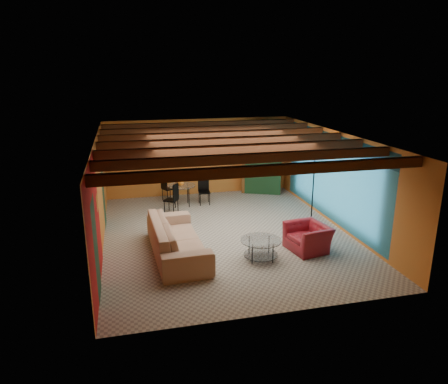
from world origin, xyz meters
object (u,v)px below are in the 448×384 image
object	(u,v)px
armoire	(260,163)
floor_lamp	(313,188)
dining_table	(181,192)
vase	(181,174)
sofa	(177,238)
potted_plant	(261,125)
coffee_table	(261,249)
armchair	(308,237)

from	to	relation	value
armoire	floor_lamp	xyz separation A→B (m)	(0.45, -3.46, -0.02)
dining_table	vase	distance (m)	0.58
sofa	potted_plant	distance (m)	6.28
coffee_table	potted_plant	xyz separation A→B (m)	(1.76, 5.40, 2.20)
floor_lamp	vase	size ratio (longest dim) A/B	10.55
dining_table	armoire	bearing A→B (deg)	16.95
armchair	dining_table	size ratio (longest dim) A/B	0.55
dining_table	potted_plant	distance (m)	3.72
potted_plant	vase	world-z (taller)	potted_plant
sofa	armchair	size ratio (longest dim) A/B	2.88
armchair	potted_plant	size ratio (longest dim) A/B	2.11
dining_table	potted_plant	world-z (taller)	potted_plant
sofa	dining_table	xyz separation A→B (m)	(0.63, 3.77, 0.05)
coffee_table	potted_plant	world-z (taller)	potted_plant
dining_table	potted_plant	xyz separation A→B (m)	(3.03, 0.92, 1.97)
coffee_table	vase	xyz separation A→B (m)	(-1.27, 4.48, 0.82)
armchair	floor_lamp	distance (m)	2.09
potted_plant	vase	distance (m)	3.45
armoire	vase	world-z (taller)	armoire
sofa	armchair	bearing A→B (deg)	-101.23
sofa	floor_lamp	world-z (taller)	floor_lamp
sofa	floor_lamp	distance (m)	4.34
armoire	floor_lamp	world-z (taller)	armoire
floor_lamp	dining_table	bearing A→B (deg)	143.89
dining_table	vase	world-z (taller)	vase
sofa	vase	xyz separation A→B (m)	(0.63, 3.77, 0.63)
coffee_table	armoire	size ratio (longest dim) A/B	0.44
armoire	potted_plant	size ratio (longest dim) A/B	4.54
sofa	coffee_table	xyz separation A→B (m)	(1.90, -0.71, -0.18)
dining_table	floor_lamp	world-z (taller)	floor_lamp
floor_lamp	potted_plant	size ratio (longest dim) A/B	4.46
sofa	dining_table	distance (m)	3.82
potted_plant	armoire	bearing A→B (deg)	0.00
armchair	potted_plant	world-z (taller)	potted_plant
sofa	coffee_table	distance (m)	2.04
armoire	potted_plant	distance (m)	1.34
dining_table	vase	size ratio (longest dim) A/B	9.00
potted_plant	vase	bearing A→B (deg)	-163.05
floor_lamp	potted_plant	xyz separation A→B (m)	(-0.45, 3.46, 1.36)
sofa	coffee_table	bearing A→B (deg)	-112.87
dining_table	armoire	xyz separation A→B (m)	(3.03, 0.92, 0.62)
dining_table	vase	xyz separation A→B (m)	(0.00, 0.00, 0.58)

